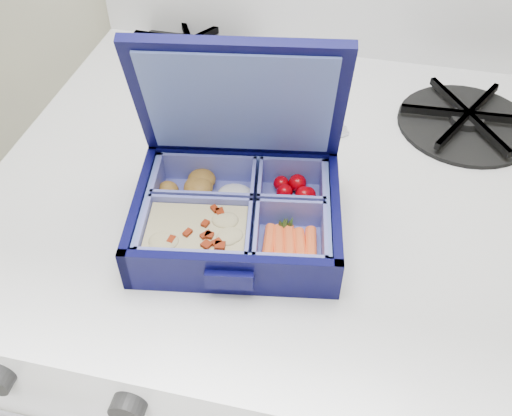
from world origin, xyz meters
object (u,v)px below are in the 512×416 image
(bento_box, at_px, (237,216))
(burner_grate, at_px, (467,118))
(fork, at_px, (266,154))
(stove, at_px, (268,360))

(bento_box, bearing_deg, burner_grate, 36.14)
(bento_box, relative_size, burner_grate, 1.20)
(fork, bearing_deg, bento_box, -41.07)
(stove, distance_m, bento_box, 0.52)
(stove, xyz_separation_m, bento_box, (-0.01, -0.13, 0.50))
(bento_box, relative_size, fork, 1.03)
(burner_grate, relative_size, fork, 0.85)
(burner_grate, bearing_deg, fork, -154.00)
(stove, height_order, fork, fork)
(stove, relative_size, burner_grate, 5.54)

